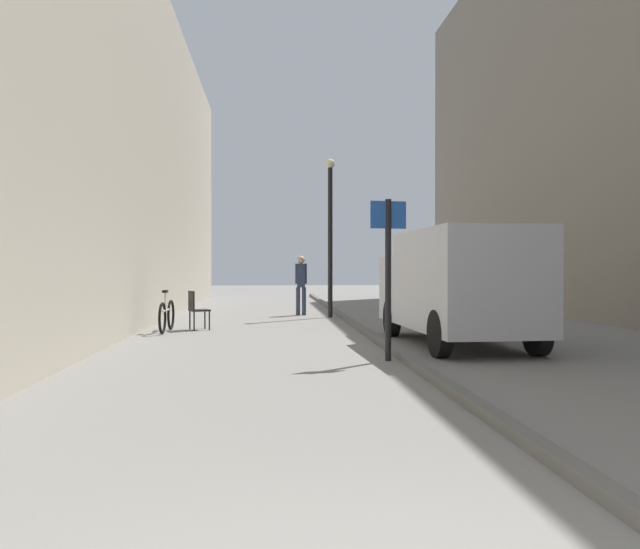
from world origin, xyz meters
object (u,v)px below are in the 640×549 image
object	(u,v)px
pedestrian_main_foreground	(301,281)
lamp_post	(330,227)
delivery_van	(457,284)
bicycle_leaning	(167,316)
cafe_chair_near_window	(196,307)
street_sign_post	(388,265)

from	to	relation	value
pedestrian_main_foreground	lamp_post	bearing A→B (deg)	131.63
delivery_van	bicycle_leaning	size ratio (longest dim) A/B	2.83
cafe_chair_near_window	street_sign_post	bearing A→B (deg)	11.79
cafe_chair_near_window	delivery_van	bearing A→B (deg)	34.83
lamp_post	cafe_chair_near_window	xyz separation A→B (m)	(-3.58, -3.66, -2.18)
lamp_post	bicycle_leaning	xyz separation A→B (m)	(-4.21, -4.08, -2.34)
delivery_van	cafe_chair_near_window	distance (m)	6.44
pedestrian_main_foreground	delivery_van	size ratio (longest dim) A/B	0.37
delivery_van	pedestrian_main_foreground	bearing A→B (deg)	105.15
delivery_van	street_sign_post	size ratio (longest dim) A/B	1.93
street_sign_post	lamp_post	distance (m)	9.20
delivery_van	lamp_post	size ratio (longest dim) A/B	1.05
delivery_van	lamp_post	bearing A→B (deg)	101.23
delivery_van	street_sign_post	bearing A→B (deg)	-133.65
bicycle_leaning	lamp_post	bearing A→B (deg)	45.84
delivery_van	street_sign_post	xyz separation A→B (m)	(-1.70, -1.96, 0.35)
pedestrian_main_foreground	street_sign_post	bearing A→B (deg)	95.14
pedestrian_main_foreground	bicycle_leaning	size ratio (longest dim) A/B	1.05
cafe_chair_near_window	bicycle_leaning	bearing A→B (deg)	-78.34
lamp_post	street_sign_post	bearing A→B (deg)	-89.46
cafe_chair_near_window	lamp_post	bearing A→B (deg)	113.50
pedestrian_main_foreground	cafe_chair_near_window	xyz separation A→B (m)	(-2.75, -4.60, -0.53)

